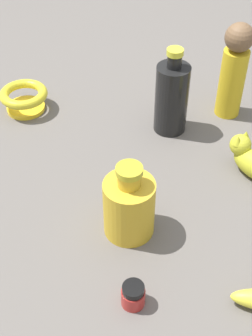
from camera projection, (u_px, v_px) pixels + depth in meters
name	position (u px, v px, depth m)	size (l,w,h in m)	color
ground	(126.00, 187.00, 0.96)	(2.00, 2.00, 0.00)	#5B5651
bowl	(24.00, 97.00, 1.13)	(0.11, 0.11, 0.06)	yellow
bottle_short	(129.00, 206.00, 0.83)	(0.09, 0.09, 0.15)	gold
nail_polish_jar	(133.00, 295.00, 0.75)	(0.04, 0.04, 0.04)	#AA2622
person_figure_adult	(234.00, 69.00, 1.06)	(0.08, 0.08, 0.23)	gold
bottle_tall	(172.00, 97.00, 1.04)	(0.07, 0.07, 0.20)	black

